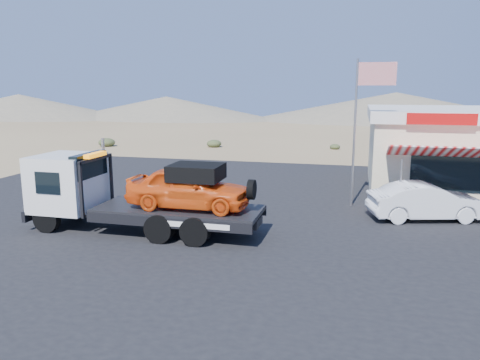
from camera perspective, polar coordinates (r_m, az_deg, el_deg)
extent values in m
plane|color=#8B734F|center=(16.62, -3.43, -5.92)|extent=(120.00, 120.00, 0.00)
cube|color=black|center=(18.98, 5.11, -3.72)|extent=(32.00, 24.00, 0.02)
cylinder|color=black|center=(17.30, -22.50, -4.41)|extent=(0.93, 0.28, 0.93)
cylinder|color=black|center=(18.77, -19.14, -3.00)|extent=(0.93, 0.28, 0.93)
cylinder|color=black|center=(15.23, -9.71, -5.77)|extent=(0.93, 0.51, 0.93)
cylinder|color=black|center=(16.87, -7.17, -4.01)|extent=(0.93, 0.51, 0.93)
cylinder|color=black|center=(14.79, -5.41, -6.16)|extent=(0.93, 0.51, 0.93)
cylinder|color=black|center=(16.48, -3.25, -4.31)|extent=(0.93, 0.51, 0.93)
cube|color=black|center=(16.30, -10.81, -4.17)|extent=(7.60, 0.93, 0.28)
cube|color=white|center=(17.63, -20.26, -0.25)|extent=(2.04, 2.18, 1.95)
cube|color=black|center=(17.04, -17.96, 1.74)|extent=(0.32, 1.85, 0.83)
cube|color=black|center=(17.01, -17.02, -0.60)|extent=(0.09, 2.04, 1.85)
cube|color=orange|center=(16.84, -17.23, 2.95)|extent=(0.23, 1.11, 0.14)
cube|color=black|center=(15.84, -7.48, -3.56)|extent=(5.56, 2.13, 0.14)
imported|color=#EA4E12|center=(15.53, -6.28, -0.92)|extent=(4.08, 1.64, 1.39)
cube|color=black|center=(15.33, -5.35, 0.95)|extent=(1.67, 1.39, 0.51)
imported|color=silver|center=(18.79, 21.75, -2.45)|extent=(4.43, 2.53, 1.38)
cube|color=beige|center=(24.98, 27.19, 2.68)|extent=(10.00, 8.00, 3.40)
cube|color=red|center=(20.15, 23.35, 6.84)|extent=(2.60, 0.12, 0.45)
cylinder|color=#99999E|center=(18.88, 18.93, -0.92)|extent=(0.08, 0.08, 2.20)
cylinder|color=#99999E|center=(19.71, 13.77, 5.45)|extent=(0.10, 0.10, 6.00)
cube|color=#B20C14|center=(19.64, 16.34, 12.32)|extent=(1.50, 0.02, 0.90)
ellipsoid|color=#384525|center=(35.27, -21.46, 2.81)|extent=(0.79, 0.79, 0.43)
ellipsoid|color=#384525|center=(41.19, -15.94, 4.49)|extent=(1.38, 1.38, 0.74)
ellipsoid|color=#384525|center=(39.20, -3.18, 4.52)|extent=(1.22, 1.22, 0.66)
ellipsoid|color=#384525|center=(38.55, 11.50, 4.04)|extent=(0.83, 0.83, 0.45)
cone|color=#726B59|center=(76.28, -8.93, 8.72)|extent=(36.00, 36.00, 3.50)
cone|color=#726B59|center=(73.36, 18.45, 8.47)|extent=(44.00, 44.00, 4.20)
cone|color=#726B59|center=(86.74, -25.29, 8.18)|extent=(40.00, 40.00, 3.80)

